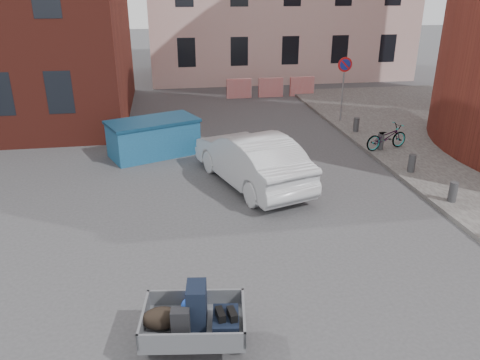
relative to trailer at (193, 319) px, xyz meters
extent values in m
plane|color=#38383A|center=(1.18, 3.09, -0.61)|extent=(120.00, 120.00, 0.00)
cylinder|color=gray|center=(7.18, 12.59, 0.81)|extent=(0.07, 0.07, 2.60)
cylinder|color=red|center=(7.18, 12.57, 1.86)|extent=(0.60, 0.03, 0.60)
cylinder|color=navy|center=(7.18, 12.55, 1.86)|extent=(0.44, 0.03, 0.44)
cylinder|color=#3A3A3D|center=(7.18, 4.29, -0.21)|extent=(0.22, 0.22, 0.55)
cylinder|color=#3A3A3D|center=(7.18, 6.49, -0.21)|extent=(0.22, 0.22, 0.55)
cylinder|color=#3A3A3D|center=(7.18, 8.69, -0.21)|extent=(0.22, 0.22, 0.55)
cylinder|color=#3A3A3D|center=(7.18, 10.89, -0.21)|extent=(0.22, 0.22, 0.55)
cube|color=red|center=(3.68, 18.09, -0.11)|extent=(1.30, 0.18, 1.00)
cube|color=red|center=(5.38, 18.09, -0.11)|extent=(1.30, 0.18, 1.00)
cube|color=red|center=(7.08, 18.09, -0.11)|extent=(1.30, 0.18, 1.00)
cylinder|color=black|center=(-0.70, 0.10, -0.39)|extent=(0.16, 0.45, 0.44)
cylinder|color=black|center=(0.72, -0.10, -0.39)|extent=(0.16, 0.45, 0.44)
cube|color=slate|center=(0.01, 0.00, -0.15)|extent=(1.73, 1.31, 0.08)
cube|color=slate|center=(-0.76, 0.10, 0.03)|extent=(0.19, 1.10, 0.28)
cube|color=slate|center=(0.78, -0.11, 0.03)|extent=(0.19, 1.10, 0.28)
cube|color=slate|center=(0.08, 0.52, 0.03)|extent=(1.59, 0.26, 0.28)
cube|color=slate|center=(-0.06, -0.53, 0.03)|extent=(1.59, 0.26, 0.28)
cube|color=slate|center=(0.13, 0.89, -0.21)|extent=(0.17, 0.70, 0.06)
cube|color=black|center=(0.07, 0.04, 0.24)|extent=(0.36, 0.49, 0.70)
cube|color=black|center=(0.49, -0.17, 0.02)|extent=(0.48, 0.65, 0.25)
ellipsoid|color=black|center=(-0.49, 0.02, 0.07)|extent=(0.64, 0.44, 0.36)
cube|color=black|center=(-0.20, -0.22, 0.13)|extent=(0.30, 0.22, 0.48)
ellipsoid|color=blue|center=(0.01, 0.35, 0.01)|extent=(0.40, 0.35, 0.24)
cube|color=black|center=(0.41, -0.21, 0.21)|extent=(0.14, 0.28, 0.13)
cube|color=black|center=(0.59, -0.23, 0.21)|extent=(0.14, 0.28, 0.13)
cube|color=#1B5784|center=(-0.67, 9.71, -0.03)|extent=(3.22, 2.42, 1.16)
cube|color=navy|center=(-0.67, 9.71, 0.60)|extent=(3.34, 2.54, 0.10)
imported|color=#B9BDC2|center=(2.16, 6.64, 0.17)|extent=(3.02, 5.00, 1.55)
imported|color=black|center=(7.38, 8.68, -0.05)|extent=(1.76, 0.97, 0.88)
camera|label=1|loc=(-0.24, -5.96, 4.82)|focal=35.00mm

